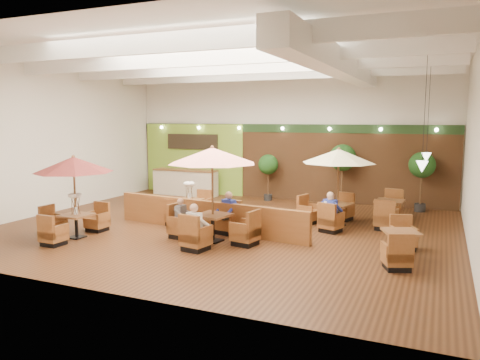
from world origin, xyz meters
The scene contains 17 objects.
room centered at (0.25, 1.22, 3.63)m, with size 14.04×14.00×5.52m.
service_counter centered at (-4.40, 5.10, 0.58)m, with size 3.00×0.75×1.18m.
booth_divider centered at (-0.33, -0.58, 0.47)m, with size 6.82×0.18×0.94m, color brown.
table_0 centered at (-3.51, -2.85, 1.75)m, with size 2.31×2.37×2.44m.
table_1 centered at (0.37, -1.61, 1.85)m, with size 2.75×2.75×2.73m.
table_2 centered at (3.14, 1.74, 1.84)m, with size 2.50×2.63×2.56m.
table_3 centered at (-1.66, 0.64, 0.49)m, with size 0.83×2.39×1.48m.
table_4 centered at (5.40, -1.25, 0.35)m, with size 1.06×2.58×0.90m.
table_5 centered at (4.72, 2.78, 0.38)m, with size 0.96×2.68×0.99m.
topiary_0 centered at (-0.48, 5.30, 1.46)m, with size 0.85×0.85×1.96m.
topiary_1 centered at (2.64, 5.30, 1.83)m, with size 1.06×1.06×2.46m.
topiary_2 centered at (5.58, 5.30, 1.67)m, with size 0.97×0.97×2.24m.
diner_0 centered at (0.37, -2.61, 0.76)m, with size 0.44×0.39×0.81m.
diner_1 centered at (0.37, -0.62, 0.77)m, with size 0.45×0.41×0.82m.
diner_2 centered at (-0.62, -1.61, 0.73)m, with size 0.27×0.35×0.71m.
diner_3 centered at (3.20, 0.81, 0.76)m, with size 0.44×0.41×0.80m.
diner_4 centered at (3.20, 0.81, 0.73)m, with size 0.38×0.33×0.73m.
Camera 1 is at (6.23, -13.19, 3.47)m, focal length 35.00 mm.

